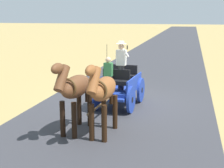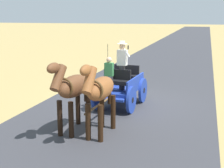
# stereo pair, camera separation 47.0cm
# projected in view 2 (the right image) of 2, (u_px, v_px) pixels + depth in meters

# --- Properties ---
(ground_plane) EXTENTS (200.00, 200.00, 0.00)m
(ground_plane) POSITION_uv_depth(u_px,v_px,m) (129.00, 101.00, 12.79)
(ground_plane) COLOR tan
(road_surface) EXTENTS (6.65, 160.00, 0.01)m
(road_surface) POSITION_uv_depth(u_px,v_px,m) (129.00, 101.00, 12.79)
(road_surface) COLOR #38383D
(road_surface) RESTS_ON ground
(horse_drawn_carriage) EXTENTS (1.57, 4.52, 2.50)m
(horse_drawn_carriage) POSITION_uv_depth(u_px,v_px,m) (120.00, 85.00, 11.96)
(horse_drawn_carriage) COLOR #1E3899
(horse_drawn_carriage) RESTS_ON ground
(horse_near_side) EXTENTS (0.61, 2.13, 2.21)m
(horse_near_side) POSITION_uv_depth(u_px,v_px,m) (100.00, 91.00, 8.94)
(horse_near_side) COLOR brown
(horse_near_side) RESTS_ON ground
(horse_off_side) EXTENTS (0.71, 2.14, 2.21)m
(horse_off_side) POSITION_uv_depth(u_px,v_px,m) (72.00, 88.00, 9.23)
(horse_off_side) COLOR brown
(horse_off_side) RESTS_ON ground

